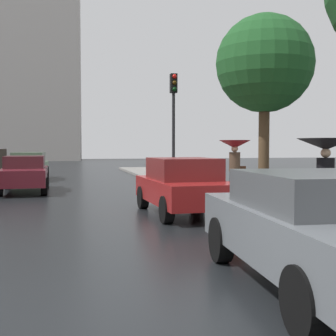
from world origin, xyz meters
TOP-DOWN VIEW (x-y plane):
  - ground at (0.00, 0.00)m, footprint 120.00×120.00m
  - car_green_near_kerb at (-1.92, 19.85)m, footprint 1.92×4.61m
  - car_red_mid_road at (2.84, 6.62)m, footprint 1.92×3.90m
  - car_maroon_behind_camera at (-1.60, 13.42)m, footprint 1.78×4.30m
  - car_grey_far_lane at (2.88, 0.49)m, footprint 2.11×4.21m
  - pedestrian_with_umbrella_near at (5.20, 3.96)m, footprint 1.19×1.19m
  - pedestrian_with_umbrella_far at (5.15, 8.93)m, footprint 1.01×1.01m
  - traffic_light at (4.12, 12.85)m, footprint 0.26×0.39m
  - street_tree_near at (6.75, 10.19)m, footprint 3.41×3.41m
  - distant_tower at (-4.85, 55.63)m, footprint 14.34×9.87m

SIDE VIEW (x-z plane):
  - ground at x=0.00m, z-range 0.00..0.00m
  - car_maroon_behind_camera at x=-1.60m, z-range 0.02..1.39m
  - car_red_mid_road at x=2.84m, z-range 0.02..1.45m
  - car_grey_far_lane at x=2.88m, z-range 0.05..1.45m
  - car_green_near_kerb at x=-1.92m, z-range 0.04..1.47m
  - pedestrian_with_umbrella_far at x=5.15m, z-range 0.68..2.47m
  - pedestrian_with_umbrella_near at x=5.20m, z-range 0.71..2.46m
  - traffic_light at x=4.12m, z-range 0.99..5.45m
  - street_tree_near at x=6.75m, z-range 1.43..7.76m
  - distant_tower at x=-4.85m, z-range -2.94..29.61m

